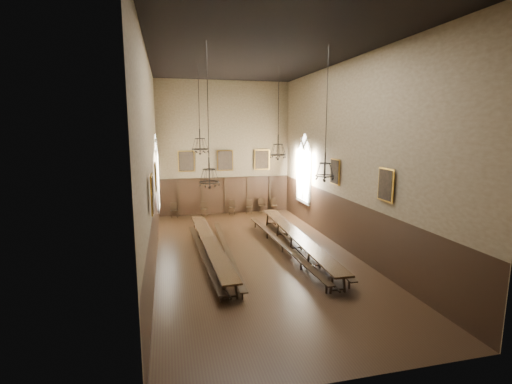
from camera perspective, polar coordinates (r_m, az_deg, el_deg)
name	(u,v)px	position (r m, az deg, el deg)	size (l,w,h in m)	color
floor	(255,255)	(17.59, -0.12, -9.72)	(9.00, 18.00, 0.02)	black
ceiling	(255,54)	(16.88, -0.13, 20.52)	(9.00, 18.00, 0.02)	black
wall_back	(225,149)	(25.47, -4.86, 6.68)	(9.00, 0.02, 9.00)	#776549
wall_front	(353,193)	(8.21, 14.63, -0.13)	(9.00, 0.02, 9.00)	#776549
wall_left	(151,161)	(16.20, -15.89, 4.58)	(0.02, 18.00, 9.00)	#776549
wall_right	(347,157)	(18.22, 13.87, 5.20)	(0.02, 18.00, 9.00)	#776549
wainscot_panelling	(255,229)	(17.21, -0.12, -5.77)	(9.00, 18.00, 2.50)	black
table_left	(210,249)	(17.36, -7.05, -8.69)	(1.04, 9.98, 0.78)	black
table_right	(296,242)	(18.24, 6.15, -7.65)	(1.05, 10.79, 0.84)	black
bench_left_outer	(203,255)	(16.94, -8.14, -9.64)	(0.69, 9.06, 0.41)	black
bench_left_inner	(227,252)	(17.30, -4.55, -9.11)	(0.60, 9.48, 0.43)	black
bench_right_inner	(282,246)	(17.94, 4.03, -8.35)	(0.73, 10.16, 0.46)	black
bench_right_outer	(305,245)	(18.29, 7.62, -8.08)	(0.29, 9.73, 0.44)	black
chair_0	(174,213)	(25.27, -12.49, -3.18)	(0.48, 0.48, 0.97)	black
chair_2	(204,211)	(25.40, -7.99, -2.98)	(0.43, 0.43, 0.97)	black
chair_4	(232,210)	(25.69, -3.72, -2.76)	(0.49, 0.49, 0.97)	black
chair_5	(249,209)	(25.90, -1.07, -2.67)	(0.49, 0.49, 0.91)	black
chair_6	(262,208)	(26.11, 0.94, -2.49)	(0.56, 0.56, 1.03)	black
chair_7	(274,208)	(26.27, 2.76, -2.46)	(0.47, 0.47, 0.98)	black
chandelier_back_left	(200,143)	(18.54, -8.63, 7.45)	(0.80, 0.80, 4.29)	black
chandelier_back_right	(278,149)	(19.92, 3.42, 6.62)	(0.86, 0.86, 4.69)	black
chandelier_front_left	(209,172)	(14.30, -7.21, 3.14)	(0.77, 0.77, 5.31)	black
chandelier_front_right	(325,166)	(15.12, 10.55, 3.92)	(0.77, 0.77, 5.16)	black
portrait_back_0	(186,161)	(25.13, -10.68, 4.68)	(1.10, 0.12, 1.40)	#AF7E2A
portrait_back_1	(225,160)	(25.40, -4.79, 4.87)	(1.10, 0.12, 1.40)	#AF7E2A
portrait_back_2	(262,160)	(25.92, 0.92, 5.00)	(1.10, 0.12, 1.40)	#AF7E2A
portrait_left_0	(155,177)	(17.27, -15.21, 2.24)	(0.12, 1.00, 1.30)	#AF7E2A
portrait_left_1	(152,194)	(12.83, -15.72, -0.31)	(0.12, 1.00, 1.30)	#AF7E2A
portrait_right_0	(335,172)	(19.12, 12.06, 3.07)	(0.12, 1.00, 1.30)	#AF7E2A
portrait_right_1	(386,185)	(15.23, 19.34, 1.05)	(0.12, 1.00, 1.30)	#AF7E2A
window_right	(304,168)	(23.29, 7.38, 3.63)	(0.20, 2.20, 4.60)	white
window_left	(157,172)	(21.78, -15.00, 2.95)	(0.20, 2.20, 4.60)	white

